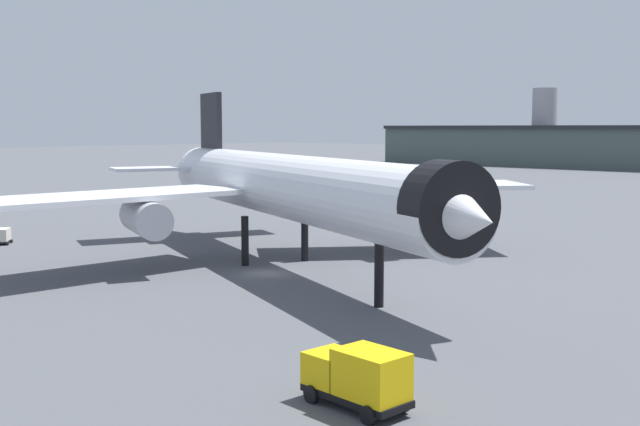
{
  "coord_description": "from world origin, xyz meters",
  "views": [
    {
      "loc": [
        51.18,
        -50.11,
        13.43
      ],
      "look_at": [
        6.3,
        0.23,
        6.05
      ],
      "focal_mm": 44.11,
      "sensor_mm": 36.0,
      "label": 1
    }
  ],
  "objects_px": {
    "airliner_near_gate": "(284,187)",
    "baggage_cart_trailing": "(2,236)",
    "traffic_cone_near_nose": "(324,218)",
    "service_truck_front": "(357,376)"
  },
  "relations": [
    {
      "from": "airliner_near_gate",
      "to": "baggage_cart_trailing",
      "type": "distance_m",
      "value": 37.06
    },
    {
      "from": "baggage_cart_trailing",
      "to": "traffic_cone_near_nose",
      "type": "xyz_separation_m",
      "value": [
        12.83,
        41.7,
        -0.6
      ]
    },
    {
      "from": "airliner_near_gate",
      "to": "service_truck_front",
      "type": "height_order",
      "value": "airliner_near_gate"
    },
    {
      "from": "service_truck_front",
      "to": "baggage_cart_trailing",
      "type": "distance_m",
      "value": 65.64
    },
    {
      "from": "airliner_near_gate",
      "to": "baggage_cart_trailing",
      "type": "bearing_deg",
      "value": -138.9
    },
    {
      "from": "service_truck_front",
      "to": "traffic_cone_near_nose",
      "type": "relative_size",
      "value": 7.61
    },
    {
      "from": "service_truck_front",
      "to": "traffic_cone_near_nose",
      "type": "distance_m",
      "value": 75.79
    },
    {
      "from": "service_truck_front",
      "to": "baggage_cart_trailing",
      "type": "height_order",
      "value": "service_truck_front"
    },
    {
      "from": "airliner_near_gate",
      "to": "traffic_cone_near_nose",
      "type": "relative_size",
      "value": 81.71
    },
    {
      "from": "airliner_near_gate",
      "to": "baggage_cart_trailing",
      "type": "xyz_separation_m",
      "value": [
        -34.72,
        -11.07,
        -6.76
      ]
    }
  ]
}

